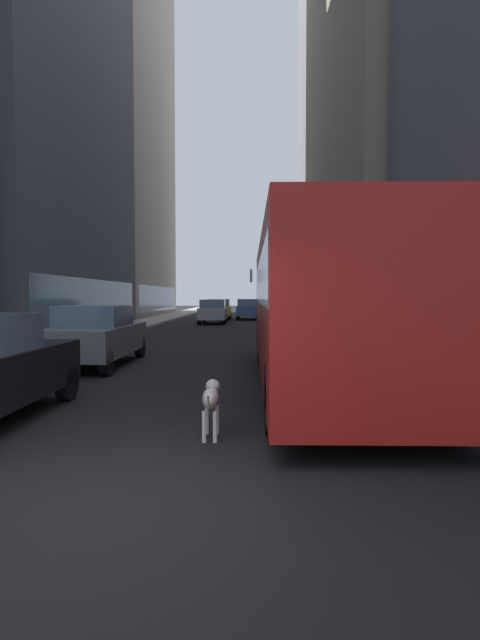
# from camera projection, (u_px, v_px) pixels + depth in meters

# --- Properties ---
(ground_plane) EXTENTS (120.00, 120.00, 0.00)m
(ground_plane) POSITION_uv_depth(u_px,v_px,m) (233.00, 321.00, 39.63)
(ground_plane) COLOR black
(sidewalk_left) EXTENTS (2.40, 110.00, 0.15)m
(sidewalk_left) POSITION_uv_depth(u_px,v_px,m) (158.00, 320.00, 39.74)
(sidewalk_left) COLOR #ADA89E
(sidewalk_left) RESTS_ON ground
(sidewalk_right) EXTENTS (2.40, 110.00, 0.15)m
(sidewalk_right) POSITION_uv_depth(u_px,v_px,m) (308.00, 320.00, 39.51)
(sidewalk_right) COLOR #ADA89E
(sidewalk_right) RESTS_ON ground
(building_left_mid) EXTENTS (8.97, 19.96, 32.16)m
(building_left_mid) POSITION_uv_depth(u_px,v_px,m) (13.00, 40.00, 29.07)
(building_left_mid) COLOR #4C515B
(building_left_mid) RESTS_ON ground
(building_left_far) EXTENTS (8.63, 22.02, 39.68)m
(building_left_far) POSITION_uv_depth(u_px,v_px,m) (115.00, 111.00, 50.85)
(building_left_far) COLOR #B2A893
(building_left_far) RESTS_ON ground
(building_right_mid) EXTENTS (11.76, 23.40, 27.95)m
(building_right_mid) POSITION_uv_depth(u_px,v_px,m) (418.00, 104.00, 32.98)
(building_right_mid) COLOR #A0937F
(building_right_mid) RESTS_ON ground
(building_right_far) EXTENTS (8.98, 21.32, 40.14)m
(building_right_far) POSITION_uv_depth(u_px,v_px,m) (347.00, 130.00, 57.38)
(building_right_far) COLOR slate
(building_right_far) RESTS_ON ground
(transit_bus) EXTENTS (2.78, 11.53, 3.05)m
(transit_bus) POSITION_uv_depth(u_px,v_px,m) (319.00, 300.00, 11.18)
(transit_bus) COLOR red
(transit_bus) RESTS_ON ground
(car_silver_sedan) EXTENTS (1.76, 4.15, 1.62)m
(car_silver_sedan) POSITION_uv_depth(u_px,v_px,m) (213.00, 312.00, 35.22)
(car_silver_sedan) COLOR #B7BABF
(car_silver_sedan) RESTS_ON ground
(car_blue_hatchback) EXTENTS (1.93, 4.71, 1.62)m
(car_blue_hatchback) POSITION_uv_depth(u_px,v_px,m) (249.00, 309.00, 41.82)
(car_blue_hatchback) COLOR #4C6BB7
(car_blue_hatchback) RESTS_ON ground
(car_grey_wagon) EXTENTS (1.73, 4.63, 1.62)m
(car_grey_wagon) POSITION_uv_depth(u_px,v_px,m) (97.00, 335.00, 14.04)
(car_grey_wagon) COLOR slate
(car_grey_wagon) RESTS_ON ground
(car_yellow_taxi) EXTENTS (1.89, 3.91, 1.62)m
(car_yellow_taxi) POSITION_uv_depth(u_px,v_px,m) (219.00, 309.00, 41.37)
(car_yellow_taxi) COLOR yellow
(car_yellow_taxi) RESTS_ON ground
(car_white_van) EXTENTS (1.84, 4.32, 1.62)m
(car_white_van) POSITION_uv_depth(u_px,v_px,m) (267.00, 308.00, 47.03)
(car_white_van) COLOR silver
(car_white_van) RESTS_ON ground
(dalmatian_dog) EXTENTS (0.22, 0.96, 0.72)m
(dalmatian_dog) POSITION_uv_depth(u_px,v_px,m) (211.00, 398.00, 6.95)
(dalmatian_dog) COLOR white
(dalmatian_dog) RESTS_ON ground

